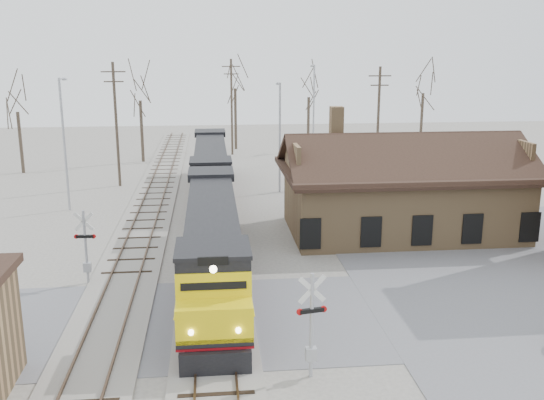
# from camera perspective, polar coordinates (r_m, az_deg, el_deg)

# --- Properties ---
(ground) EXTENTS (140.00, 140.00, 0.00)m
(ground) POSITION_cam_1_polar(r_m,az_deg,el_deg) (26.83, -5.43, -11.22)
(ground) COLOR #A6A096
(ground) RESTS_ON ground
(road) EXTENTS (60.00, 9.00, 0.03)m
(road) POSITION_cam_1_polar(r_m,az_deg,el_deg) (26.82, -5.43, -11.19)
(road) COLOR slate
(road) RESTS_ON ground
(track_main) EXTENTS (3.40, 90.00, 0.24)m
(track_main) POSITION_cam_1_polar(r_m,az_deg,el_deg) (40.88, -5.65, -2.17)
(track_main) COLOR #A6A096
(track_main) RESTS_ON ground
(track_siding) EXTENTS (3.40, 90.00, 0.24)m
(track_siding) POSITION_cam_1_polar(r_m,az_deg,el_deg) (41.13, -11.94, -2.31)
(track_siding) COLOR #A6A096
(track_siding) RESTS_ON ground
(depot) EXTENTS (15.20, 9.31, 7.90)m
(depot) POSITION_cam_1_polar(r_m,az_deg,el_deg) (39.26, 12.07, 0.44)
(depot) COLOR #95754D
(depot) RESTS_ON ground
(locomotive_lead) EXTENTS (2.79, 18.72, 4.15)m
(locomotive_lead) POSITION_cam_1_polar(r_m,az_deg,el_deg) (29.81, -5.61, -4.09)
(locomotive_lead) COLOR black
(locomotive_lead) RESTS_ON ground
(locomotive_trailing) EXTENTS (2.79, 18.72, 3.93)m
(locomotive_trailing) POSITION_cam_1_polar(r_m,az_deg,el_deg) (48.24, -5.78, 2.91)
(locomotive_trailing) COLOR black
(locomotive_trailing) RESTS_ON ground
(crossbuck_near) EXTENTS (1.11, 0.31, 3.93)m
(crossbuck_near) POSITION_cam_1_polar(r_m,az_deg,el_deg) (21.80, 3.74, -12.02)
(crossbuck_near) COLOR #A5A8AD
(crossbuck_near) RESTS_ON ground
(crossbuck_far) EXTENTS (1.08, 0.28, 3.78)m
(crossbuck_far) POSITION_cam_1_polar(r_m,az_deg,el_deg) (31.43, -17.11, -4.45)
(crossbuck_far) COLOR #A5A8AD
(crossbuck_far) RESTS_ON ground
(streetlight_a) EXTENTS (0.25, 2.04, 9.49)m
(streetlight_a) POSITION_cam_1_polar(r_m,az_deg,el_deg) (45.77, -18.96, 5.56)
(streetlight_a) COLOR #A5A8AD
(streetlight_a) RESTS_ON ground
(streetlight_b) EXTENTS (0.25, 2.04, 8.85)m
(streetlight_b) POSITION_cam_1_polar(r_m,az_deg,el_deg) (49.14, 0.73, 6.47)
(streetlight_b) COLOR #A5A8AD
(streetlight_b) RESTS_ON ground
(streetlight_c) EXTENTS (0.25, 2.04, 9.89)m
(streetlight_c) POSITION_cam_1_polar(r_m,az_deg,el_deg) (62.96, 3.92, 8.58)
(streetlight_c) COLOR #A5A8AD
(streetlight_c) RESTS_ON ground
(utility_pole_a) EXTENTS (2.00, 0.24, 10.41)m
(utility_pole_a) POSITION_cam_1_polar(r_m,az_deg,el_deg) (52.79, -14.45, 7.07)
(utility_pole_a) COLOR #382D23
(utility_pole_a) RESTS_ON ground
(utility_pole_b) EXTENTS (2.00, 0.24, 10.42)m
(utility_pole_b) POSITION_cam_1_polar(r_m,az_deg,el_deg) (67.22, -3.82, 8.88)
(utility_pole_b) COLOR #382D23
(utility_pole_b) RESTS_ON ground
(utility_pole_c) EXTENTS (2.00, 0.24, 9.97)m
(utility_pole_c) POSITION_cam_1_polar(r_m,az_deg,el_deg) (54.64, 9.95, 7.28)
(utility_pole_c) COLOR #382D23
(utility_pole_c) RESTS_ON ground
(tree_a) EXTENTS (3.84, 3.84, 9.41)m
(tree_a) POSITION_cam_1_polar(r_m,az_deg,el_deg) (61.40, -22.91, 8.51)
(tree_a) COLOR #382D23
(tree_a) RESTS_ON ground
(tree_b) EXTENTS (4.21, 4.21, 10.32)m
(tree_b) POSITION_cam_1_polar(r_m,az_deg,el_deg) (64.00, -12.35, 10.05)
(tree_b) COLOR #382D23
(tree_b) RESTS_ON ground
(tree_c) EXTENTS (4.69, 4.69, 11.50)m
(tree_c) POSITION_cam_1_polar(r_m,az_deg,el_deg) (70.88, -3.50, 11.37)
(tree_c) COLOR #382D23
(tree_c) RESTS_ON ground
(tree_d) EXTENTS (4.09, 4.09, 10.02)m
(tree_d) POSITION_cam_1_polar(r_m,az_deg,el_deg) (69.66, 3.49, 10.45)
(tree_d) COLOR #382D23
(tree_d) RESTS_ON ground
(tree_e) EXTENTS (4.56, 4.56, 11.18)m
(tree_e) POSITION_cam_1_polar(r_m,az_deg,el_deg) (67.72, 14.09, 10.67)
(tree_e) COLOR #382D23
(tree_e) RESTS_ON ground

